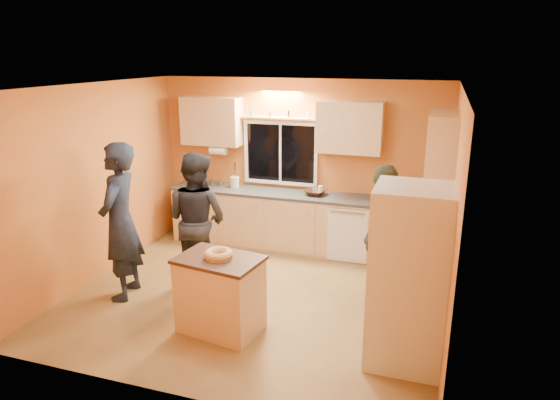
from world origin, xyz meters
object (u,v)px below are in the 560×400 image
at_px(refrigerator, 409,277).
at_px(island, 220,294).
at_px(person_left, 120,222).
at_px(person_center, 197,220).
at_px(person_right, 382,236).

height_order(refrigerator, island, refrigerator).
bearing_deg(island, person_left, 174.25).
xyz_separation_m(person_left, person_center, (0.72, 0.61, -0.09)).
height_order(person_left, person_right, person_left).
bearing_deg(refrigerator, island, -178.45).
height_order(refrigerator, person_left, person_left).
bearing_deg(person_right, person_left, 102.70).
bearing_deg(person_center, person_left, 52.98).
relative_size(island, person_center, 0.55).
xyz_separation_m(refrigerator, person_right, (-0.39, 1.12, -0.03)).
height_order(island, person_center, person_center).
xyz_separation_m(refrigerator, island, (-1.97, -0.05, -0.46)).
xyz_separation_m(island, person_right, (1.58, 1.17, 0.44)).
xyz_separation_m(refrigerator, person_center, (-2.74, 0.95, -0.01)).
relative_size(refrigerator, person_left, 0.92).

